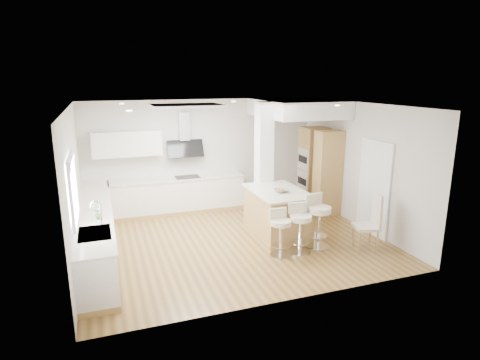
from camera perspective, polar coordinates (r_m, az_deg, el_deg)
name	(u,v)px	position (r m, az deg, el deg)	size (l,w,h in m)	color
ground	(234,240)	(8.52, -0.83, -8.56)	(6.00, 6.00, 0.00)	olive
ceiling	(234,240)	(8.52, -0.83, -8.56)	(6.00, 5.00, 0.02)	white
wall_back	(203,154)	(10.43, -5.25, 3.67)	(6.00, 0.04, 2.80)	silver
wall_left	(74,189)	(7.71, -22.52, -1.18)	(0.04, 5.00, 2.80)	silver
wall_right	(360,165)	(9.45, 16.66, 2.02)	(0.04, 5.00, 2.80)	silver
skylight	(187,106)	(8.25, -7.56, 10.41)	(4.10, 2.10, 0.06)	white
window_left	(73,185)	(6.76, -22.71, -0.67)	(0.06, 1.28, 1.07)	silver
doorway_right	(374,189)	(9.06, 18.55, -1.24)	(0.05, 1.00, 2.10)	#403932
counter_left	(97,232)	(8.19, -19.72, -6.96)	(0.63, 4.50, 1.35)	tan
counter_back	(171,186)	(10.14, -9.78, -0.87)	(3.62, 0.63, 2.50)	tan
pillar	(264,163)	(9.31, 3.41, 2.43)	(0.35, 0.35, 2.80)	white
soffit	(297,108)	(10.00, 8.14, 10.07)	(1.78, 2.20, 0.40)	white
oven_column	(319,170)	(10.35, 11.12, 1.40)	(0.63, 1.21, 2.10)	tan
peninsula	(277,212)	(8.75, 5.31, -4.53)	(1.09, 1.63, 1.06)	tan
bar_stool_a	(280,230)	(7.70, 5.76, -7.11)	(0.41, 0.41, 0.91)	silver
bar_stool_b	(300,226)	(7.85, 8.53, -6.45)	(0.48, 0.48, 0.98)	silver
bar_stool_c	(318,218)	(8.15, 11.04, -5.35)	(0.58, 0.58, 1.08)	silver
dining_chair	(371,220)	(8.32, 18.18, -5.39)	(0.54, 0.54, 1.14)	beige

